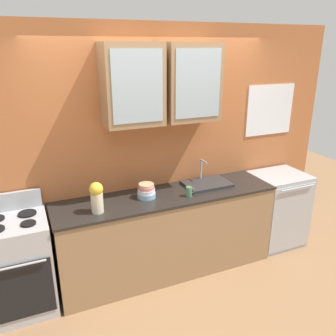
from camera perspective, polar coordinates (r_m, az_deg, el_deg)
The scene contains 9 objects.
ground_plane at distance 4.12m, azimuth -0.11°, elevation -16.36°, with size 10.00×10.00×0.00m, color #936B47.
back_wall_unit at distance 3.73m, azimuth -1.90°, elevation 5.00°, with size 4.40×0.45×2.65m.
counter at distance 3.86m, azimuth -0.12°, elevation -10.74°, with size 2.39×0.60×0.93m.
stove_range at distance 3.63m, azimuth -23.31°, elevation -14.58°, with size 0.58×0.60×1.11m.
sink_faucet at distance 3.91m, azimuth 6.40°, elevation -2.50°, with size 0.51×0.35×0.26m.
bowl_stack at distance 3.56m, azimuth -3.60°, elevation -3.80°, with size 0.19×0.19×0.15m.
vase at distance 3.28m, azimuth -11.70°, elevation -4.66°, with size 0.13×0.13×0.30m.
cup_near_sink at distance 3.60m, azimuth 3.51°, elevation -3.89°, with size 0.10×0.07×0.10m.
dishwasher at distance 4.60m, azimuth 17.53°, elevation -6.50°, with size 0.64×0.59×0.93m.
Camera 1 is at (-1.32, -3.06, 2.42)m, focal length 36.88 mm.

